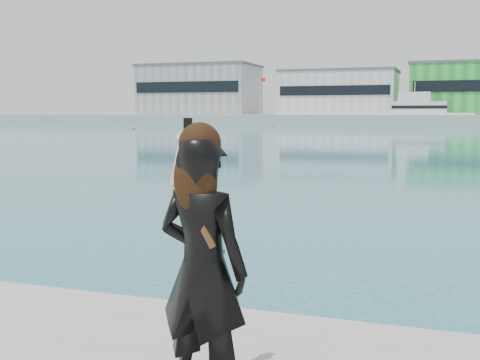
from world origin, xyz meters
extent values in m
cube|color=#9E9E99|center=(0.00, 130.00, 1.00)|extent=(320.00, 40.00, 2.00)
cube|color=gray|center=(-55.00, 128.00, 7.50)|extent=(26.00, 16.00, 11.00)
cube|color=black|center=(-55.00, 119.90, 8.05)|extent=(24.70, 0.20, 2.42)
cube|color=#59595B|center=(-55.00, 128.00, 13.25)|extent=(26.52, 16.32, 0.50)
cube|color=silver|center=(-22.00, 128.00, 6.50)|extent=(24.00, 15.00, 9.00)
cube|color=black|center=(-22.00, 120.40, 6.95)|extent=(22.80, 0.20, 1.98)
cube|color=#59595B|center=(-22.00, 128.00, 11.25)|extent=(24.48, 15.30, 0.50)
cylinder|color=silver|center=(-38.00, 121.00, 6.00)|extent=(0.16, 0.16, 8.00)
cube|color=red|center=(-37.40, 121.00, 9.40)|extent=(1.20, 0.04, 0.80)
cube|color=silver|center=(-3.70, 116.48, 1.18)|extent=(17.78, 5.02, 2.37)
cube|color=silver|center=(-4.69, 116.48, 3.45)|extent=(9.89, 4.19, 2.17)
cube|color=silver|center=(-5.67, 116.49, 5.43)|extent=(5.94, 3.38, 1.78)
cube|color=black|center=(-4.69, 116.48, 3.45)|extent=(10.08, 4.29, 0.59)
cylinder|color=silver|center=(-5.67, 116.49, 7.30)|extent=(0.16, 0.16, 1.97)
sphere|color=#FFAD0D|center=(-43.23, 74.82, 0.00)|extent=(0.50, 0.50, 0.50)
sphere|color=#FFAD0D|center=(-27.19, 92.89, 0.00)|extent=(0.50, 0.50, 0.50)
imported|color=black|center=(-0.77, -0.74, 1.63)|extent=(0.67, 0.50, 1.66)
sphere|color=black|center=(-0.77, -0.76, 2.40)|extent=(0.25, 0.25, 0.25)
ellipsoid|color=black|center=(-0.78, -0.81, 2.19)|extent=(0.28, 0.14, 0.44)
cylinder|color=tan|center=(-0.97, -0.60, 2.29)|extent=(0.11, 0.20, 0.36)
cylinder|color=white|center=(-0.96, -0.56, 2.44)|extent=(0.10, 0.10, 0.03)
cube|color=black|center=(-0.95, -0.52, 2.49)|extent=(0.06, 0.02, 0.12)
cube|color=#4C2D14|center=(-0.76, -0.83, 1.96)|extent=(0.23, 0.06, 0.34)
camera|label=1|loc=(0.62, -4.05, 2.59)|focal=45.00mm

